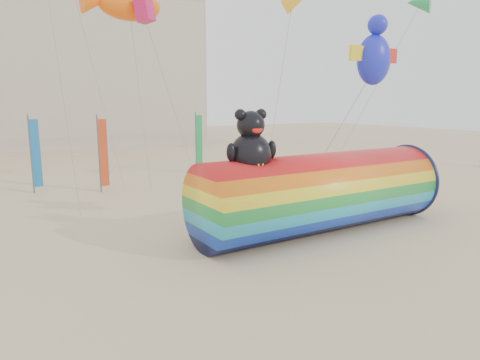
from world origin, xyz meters
TOP-DOWN VIEW (x-y plane):
  - ground at (0.00, 0.00)m, footprint 160.00×160.00m
  - windsock_assembly at (3.68, -0.60)m, footprint 12.63×3.85m
  - kite_handler at (6.09, 2.97)m, footprint 0.69×0.46m
  - fabric_bundle at (6.05, 1.23)m, footprint 2.62×1.35m
  - festival_banners at (-1.03, 15.68)m, footprint 13.54×3.92m
  - flying_kites at (0.61, 5.83)m, footprint 27.66×14.26m

SIDE VIEW (x-z plane):
  - ground at x=0.00m, z-range 0.00..0.00m
  - fabric_bundle at x=6.05m, z-range -0.03..0.37m
  - kite_handler at x=6.09m, z-range 0.00..1.87m
  - windsock_assembly at x=3.68m, z-range -0.98..4.84m
  - festival_banners at x=-1.03m, z-range 0.04..5.24m
  - flying_kites at x=0.61m, z-range 6.37..15.82m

